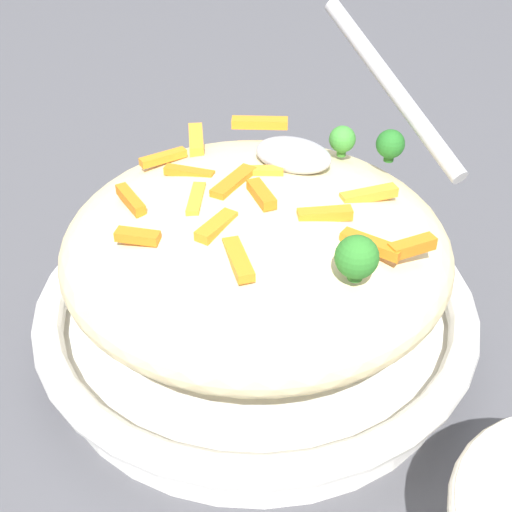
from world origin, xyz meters
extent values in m
plane|color=#4C4C51|center=(0.00, 0.00, 0.00)|extent=(2.40, 2.40, 0.00)
cylinder|color=white|center=(0.00, 0.00, 0.01)|extent=(0.29, 0.29, 0.03)
torus|color=white|center=(0.00, 0.00, 0.04)|extent=(0.32, 0.32, 0.02)
torus|color=black|center=(0.00, 0.00, 0.04)|extent=(0.31, 0.31, 0.00)
ellipsoid|color=beige|center=(0.00, 0.00, 0.09)|extent=(0.27, 0.26, 0.09)
cube|color=orange|center=(-0.02, 0.00, 0.13)|extent=(0.01, 0.04, 0.01)
cube|color=orange|center=(0.01, -0.01, 0.14)|extent=(0.03, 0.03, 0.01)
cube|color=orange|center=(-0.04, -0.08, 0.13)|extent=(0.03, 0.02, 0.01)
cube|color=orange|center=(0.09, -0.01, 0.13)|extent=(0.04, 0.01, 0.01)
cube|color=orange|center=(-0.05, 0.00, 0.13)|extent=(0.04, 0.02, 0.01)
cube|color=orange|center=(-0.03, -0.03, 0.13)|extent=(0.02, 0.04, 0.01)
cube|color=orange|center=(0.11, 0.00, 0.13)|extent=(0.02, 0.03, 0.01)
cube|color=orange|center=(-0.08, 0.01, 0.13)|extent=(0.02, 0.03, 0.01)
cube|color=orange|center=(-0.07, -0.05, 0.13)|extent=(0.03, 0.02, 0.01)
cube|color=orange|center=(-0.01, 0.02, 0.13)|extent=(0.03, 0.02, 0.01)
cube|color=orange|center=(0.05, 0.00, 0.13)|extent=(0.03, 0.03, 0.01)
cube|color=orange|center=(0.03, -0.06, 0.13)|extent=(0.04, 0.03, 0.01)
cube|color=orange|center=(-0.06, 0.09, 0.13)|extent=(0.04, 0.03, 0.01)
cube|color=orange|center=(0.00, -0.05, 0.13)|extent=(0.01, 0.03, 0.01)
cube|color=orange|center=(-0.08, 0.05, 0.13)|extent=(0.03, 0.04, 0.01)
cube|color=orange|center=(0.06, 0.04, 0.13)|extent=(0.03, 0.04, 0.01)
cylinder|color=#377928|center=(0.02, 0.09, 0.13)|extent=(0.01, 0.01, 0.01)
sphere|color=#3D8E33|center=(0.02, 0.09, 0.14)|extent=(0.02, 0.02, 0.02)
cylinder|color=#296820|center=(0.09, -0.04, 0.13)|extent=(0.01, 0.01, 0.01)
sphere|color=#2D7A28|center=(0.09, -0.04, 0.14)|extent=(0.02, 0.02, 0.02)
cylinder|color=#205B1C|center=(0.05, 0.10, 0.13)|extent=(0.01, 0.01, 0.01)
sphere|color=#236B23|center=(0.05, 0.10, 0.14)|extent=(0.02, 0.02, 0.02)
ellipsoid|color=#B7B7BC|center=(0.00, 0.05, 0.14)|extent=(0.06, 0.04, 0.02)
cylinder|color=#B7B7BC|center=(0.04, 0.12, 0.17)|extent=(0.15, 0.09, 0.08)
camera|label=1|loc=(0.21, -0.34, 0.37)|focal=49.74mm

